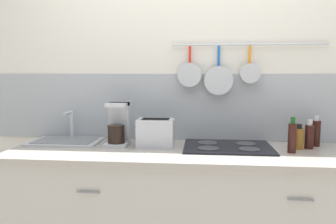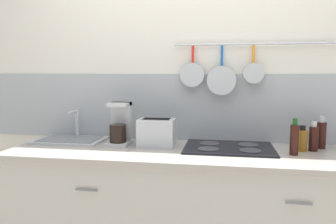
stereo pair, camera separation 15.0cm
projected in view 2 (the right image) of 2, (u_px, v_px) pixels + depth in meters
wall_back at (198, 91)px, 2.48m from camera, size 7.20×0.15×2.60m
cabinet_base at (192, 218)px, 2.21m from camera, size 2.42×0.65×0.87m
countertop at (193, 153)px, 2.16m from camera, size 2.46×0.67×0.03m
sink_basin at (71, 139)px, 2.46m from camera, size 0.50×0.33×0.22m
coffee_maker at (120, 127)px, 2.35m from camera, size 0.16×0.21×0.30m
toaster at (157, 133)px, 2.26m from camera, size 0.26×0.17×0.20m
cooktop at (229, 148)px, 2.21m from camera, size 0.59×0.44×0.01m
bottle_hot_sauce at (294, 139)px, 2.03m from camera, size 0.05×0.05×0.23m
bottle_cooking_wine at (302, 140)px, 2.13m from camera, size 0.07×0.07×0.17m
bottle_vinegar at (314, 138)px, 2.14m from camera, size 0.06×0.06×0.20m
bottle_dish_soap at (321, 134)px, 2.21m from camera, size 0.06×0.06×0.22m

